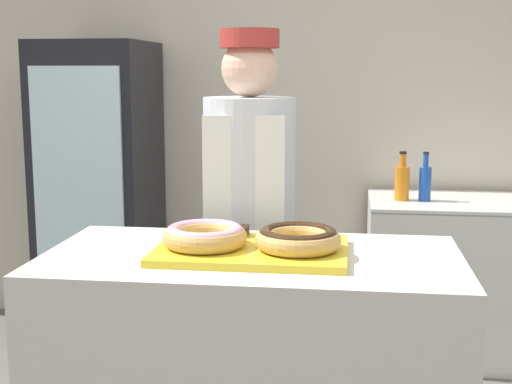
% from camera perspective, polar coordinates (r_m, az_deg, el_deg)
% --- Properties ---
extents(wall_back, '(8.00, 0.06, 2.70)m').
position_cam_1_polar(wall_back, '(4.27, 3.59, 7.05)').
color(wall_back, beige).
rests_on(wall_back, ground_plane).
extents(serving_tray, '(0.59, 0.41, 0.02)m').
position_cam_1_polar(serving_tray, '(2.22, -0.34, -4.71)').
color(serving_tray, yellow).
rests_on(serving_tray, display_counter).
extents(donut_light_glaze, '(0.26, 0.26, 0.07)m').
position_cam_1_polar(donut_light_glaze, '(2.22, -4.12, -3.45)').
color(donut_light_glaze, tan).
rests_on(donut_light_glaze, serving_tray).
extents(donut_chocolate_glaze, '(0.26, 0.26, 0.07)m').
position_cam_1_polar(donut_chocolate_glaze, '(2.18, 3.39, -3.68)').
color(donut_chocolate_glaze, tan).
rests_on(donut_chocolate_glaze, serving_tray).
extents(brownie_back_left, '(0.07, 0.07, 0.03)m').
position_cam_1_polar(brownie_back_left, '(2.37, -1.54, -3.12)').
color(brownie_back_left, black).
rests_on(brownie_back_left, serving_tray).
extents(brownie_back_right, '(0.07, 0.07, 0.03)m').
position_cam_1_polar(brownie_back_right, '(2.35, 1.86, -3.21)').
color(brownie_back_right, black).
rests_on(brownie_back_right, serving_tray).
extents(baker_person, '(0.37, 0.37, 1.70)m').
position_cam_1_polar(baker_person, '(2.88, -0.52, -3.16)').
color(baker_person, '#4C4C51').
rests_on(baker_person, ground_plane).
extents(beverage_fridge, '(0.59, 0.66, 1.70)m').
position_cam_1_polar(beverage_fridge, '(4.17, -12.35, -0.09)').
color(beverage_fridge, black).
rests_on(beverage_fridge, ground_plane).
extents(chest_freezer, '(1.03, 0.66, 0.86)m').
position_cam_1_polar(chest_freezer, '(4.07, 16.18, -6.54)').
color(chest_freezer, silver).
rests_on(chest_freezer, ground_plane).
extents(bottle_orange, '(0.08, 0.08, 0.26)m').
position_cam_1_polar(bottle_orange, '(3.88, 11.61, 0.83)').
color(bottle_orange, orange).
rests_on(bottle_orange, chest_freezer).
extents(bottle_blue, '(0.06, 0.06, 0.26)m').
position_cam_1_polar(bottle_blue, '(3.89, 13.37, 0.80)').
color(bottle_blue, '#1E4CB2').
rests_on(bottle_blue, chest_freezer).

